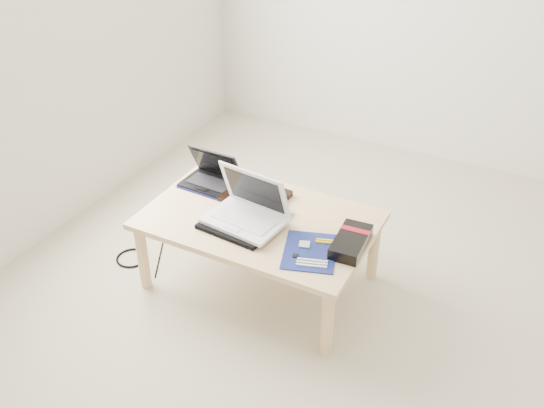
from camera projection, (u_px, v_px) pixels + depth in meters
The scene contains 13 objects.
ground at pixel (378, 362), 2.69m from camera, with size 4.00×4.00×0.00m, color beige.
coffee_table at pixel (259, 226), 2.96m from camera, with size 1.10×0.70×0.40m.
book at pixel (256, 196), 3.07m from camera, with size 0.31×0.27×0.03m.
netbook at pixel (212, 177), 3.17m from camera, with size 0.30×0.22×0.20m.
tablet at pixel (252, 218), 2.92m from camera, with size 0.27×0.23×0.01m.
remote at pixel (277, 221), 2.89m from camera, with size 0.08×0.23×0.02m.
neoprene_sleeve at pixel (238, 225), 2.86m from camera, with size 0.33×0.24×0.02m, color black.
white_laptop at pixel (248, 210), 2.86m from camera, with size 0.39×0.30×0.25m.
motherboard at pixel (310, 251), 2.70m from camera, with size 0.31×0.35×0.01m.
gpu_box at pixel (351, 242), 2.72m from camera, with size 0.15×0.27×0.06m.
cable_coil at pixel (228, 211), 2.97m from camera, with size 0.09×0.09×0.01m, color black.
floor_cable_coil at pixel (132, 258), 3.30m from camera, with size 0.17×0.17×0.01m, color black.
floor_cable_trail at pixel (160, 257), 3.31m from camera, with size 0.01×0.01×0.34m, color black.
Camera 1 is at (0.45, -1.87, 2.06)m, focal length 40.00 mm.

